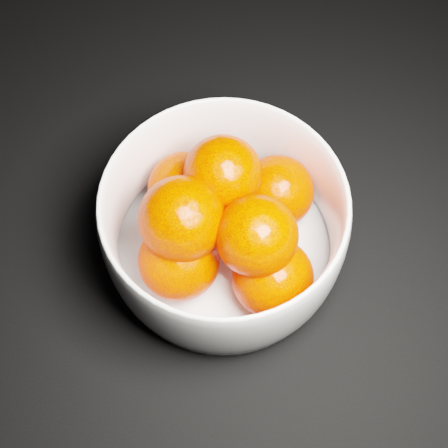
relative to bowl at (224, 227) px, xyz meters
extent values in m
cube|color=black|center=(0.22, 0.12, -0.06)|extent=(3.00, 3.00, 0.00)
cylinder|color=silver|center=(0.00, 0.00, -0.05)|extent=(0.22, 0.22, 0.01)
sphere|color=#F92C00|center=(0.06, 0.04, -0.01)|extent=(0.07, 0.07, 0.07)
sphere|color=#F92C00|center=(-0.03, 0.05, -0.01)|extent=(0.07, 0.07, 0.07)
sphere|color=#F92C00|center=(-0.05, -0.03, -0.01)|extent=(0.08, 0.08, 0.08)
sphere|color=#F92C00|center=(0.04, -0.05, -0.01)|extent=(0.08, 0.08, 0.08)
sphere|color=#F92C00|center=(0.00, 0.04, 0.04)|extent=(0.07, 0.07, 0.07)
sphere|color=#F92C00|center=(-0.04, -0.01, 0.04)|extent=(0.08, 0.08, 0.08)
sphere|color=#F92C00|center=(0.03, -0.03, 0.04)|extent=(0.07, 0.07, 0.07)
camera|label=1|loc=(-0.03, -0.26, 0.53)|focal=50.00mm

